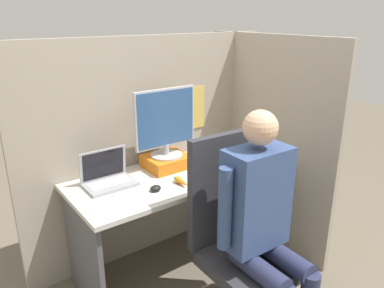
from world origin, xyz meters
The scene contains 12 objects.
ground_plane centered at (0.00, 0.00, 0.00)m, with size 12.00×12.00×0.00m, color #665B4C.
cubicle_panel_back centered at (0.00, 0.64, 0.80)m, with size 1.98×0.05×1.59m.
cubicle_panel_right centered at (0.76, 0.25, 0.80)m, with size 0.04×1.24×1.59m.
desk centered at (0.00, 0.31, 0.54)m, with size 1.48×0.62×0.72m.
paper_box centered at (-0.02, 0.44, 0.76)m, with size 0.29×0.26×0.08m.
monitor centered at (-0.02, 0.45, 1.04)m, with size 0.45×0.22×0.46m.
laptop centered at (-0.47, 0.42, 0.76)m, with size 0.31×0.20×0.22m.
mouse centered at (-0.28, 0.17, 0.73)m, with size 0.07×0.06×0.03m.
stapler centered at (0.65, 0.23, 0.74)m, with size 0.05×0.12×0.05m.
carrot_toy centered at (-0.10, 0.13, 0.74)m, with size 0.05×0.14×0.05m.
office_chair centered at (-0.02, -0.28, 0.54)m, with size 0.52×0.57×1.11m.
person centered at (-0.01, -0.46, 0.74)m, with size 0.48×0.46×1.29m.
Camera 1 is at (-1.31, -1.59, 1.72)m, focal length 35.00 mm.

